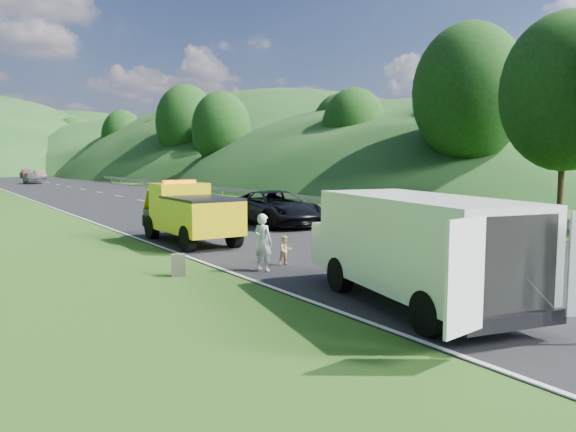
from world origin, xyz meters
TOP-DOWN VIEW (x-y plane):
  - ground at (0.00, 0.00)m, footprint 320.00×320.00m
  - road_surface at (3.00, 40.00)m, footprint 14.00×200.00m
  - guardrail at (10.30, 52.50)m, footprint 0.06×140.00m
  - tree_line_right at (23.00, 60.00)m, footprint 14.00×140.00m
  - hills_backdrop at (6.50, 134.70)m, footprint 201.00×288.60m
  - tow_truck at (-2.55, 6.46)m, footprint 2.24×5.62m
  - white_van at (-2.16, -4.83)m, footprint 4.38×7.37m
  - woman at (-3.00, 0.31)m, footprint 0.64×0.73m
  - child at (-2.03, 0.61)m, footprint 0.47×0.39m
  - worker at (-1.17, -5.57)m, footprint 1.12×0.67m
  - suitcase at (-5.31, 1.04)m, footprint 0.44×0.34m
  - spare_tire at (-0.78, -6.67)m, footprint 0.64×0.64m
  - passing_suv at (3.22, 9.40)m, footprint 3.32×6.20m
  - dist_car_a at (0.83, 62.14)m, footprint 1.71×4.24m
  - dist_car_b at (4.45, 77.79)m, footprint 1.36×3.89m
  - dist_car_c at (3.83, 84.74)m, footprint 1.90×4.68m

SIDE VIEW (x-z plane):
  - ground at x=0.00m, z-range 0.00..0.00m
  - guardrail at x=10.30m, z-range -0.76..0.76m
  - tree_line_right at x=23.00m, z-range -7.00..7.00m
  - hills_backdrop at x=6.50m, z-range -22.00..22.00m
  - woman at x=-3.00m, z-range -0.83..0.83m
  - child at x=-2.03m, z-range -0.45..0.45m
  - worker at x=-1.17m, z-range -0.85..0.85m
  - spare_tire at x=-0.78m, z-range -0.10..0.10m
  - passing_suv at x=3.22m, z-range -0.83..0.83m
  - dist_car_a at x=0.83m, z-range -0.72..0.72m
  - dist_car_b at x=4.45m, z-range -0.64..0.64m
  - dist_car_c at x=3.83m, z-range -0.68..0.68m
  - road_surface at x=3.00m, z-range 0.00..0.02m
  - suitcase at x=-5.31m, z-range 0.00..0.62m
  - tow_truck at x=-2.55m, z-range -0.03..2.37m
  - white_van at x=-2.16m, z-range 0.16..2.61m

